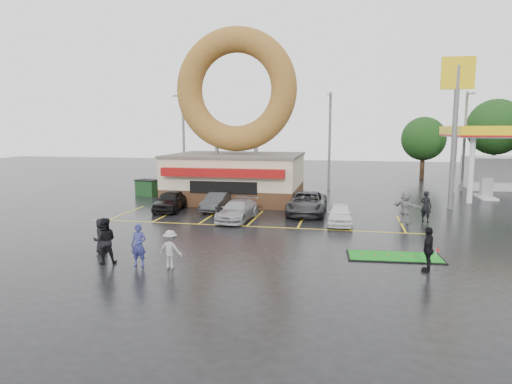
% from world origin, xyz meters
% --- Properties ---
extents(ground, '(120.00, 120.00, 0.00)m').
position_xyz_m(ground, '(0.00, 0.00, 0.00)').
color(ground, black).
rests_on(ground, ground).
extents(donut_shop, '(10.20, 8.70, 13.50)m').
position_xyz_m(donut_shop, '(-3.00, 12.97, 4.46)').
color(donut_shop, '#472B19').
rests_on(donut_shop, ground).
extents(shell_sign, '(2.20, 0.36, 10.60)m').
position_xyz_m(shell_sign, '(13.00, 12.00, 7.38)').
color(shell_sign, slate).
rests_on(shell_sign, ground).
extents(streetlight_left, '(0.40, 2.21, 9.00)m').
position_xyz_m(streetlight_left, '(-10.00, 19.92, 4.78)').
color(streetlight_left, slate).
rests_on(streetlight_left, ground).
extents(streetlight_mid, '(0.40, 2.21, 9.00)m').
position_xyz_m(streetlight_mid, '(4.00, 20.92, 4.78)').
color(streetlight_mid, slate).
rests_on(streetlight_mid, ground).
extents(streetlight_right, '(0.40, 2.21, 9.00)m').
position_xyz_m(streetlight_right, '(16.00, 21.92, 4.78)').
color(streetlight_right, slate).
rests_on(streetlight_right, ground).
extents(tree_far_c, '(6.30, 6.30, 9.00)m').
position_xyz_m(tree_far_c, '(22.00, 34.00, 5.84)').
color(tree_far_c, '#332114').
rests_on(tree_far_c, ground).
extents(tree_far_d, '(4.90, 4.90, 7.00)m').
position_xyz_m(tree_far_d, '(14.00, 32.00, 4.53)').
color(tree_far_d, '#332114').
rests_on(tree_far_d, ground).
extents(car_black, '(2.14, 4.35, 1.43)m').
position_xyz_m(car_black, '(-6.39, 7.32, 0.71)').
color(car_black, black).
rests_on(car_black, ground).
extents(car_dgrey, '(1.58, 3.93, 1.27)m').
position_xyz_m(car_dgrey, '(-3.13, 8.00, 0.64)').
color(car_dgrey, '#2A2A2C').
rests_on(car_dgrey, ground).
extents(car_silver, '(2.20, 4.53, 1.27)m').
position_xyz_m(car_silver, '(-0.95, 5.02, 0.64)').
color(car_silver, '#9A9A9E').
rests_on(car_silver, ground).
extents(car_grey, '(2.48, 5.35, 1.49)m').
position_xyz_m(car_grey, '(3.12, 8.00, 0.74)').
color(car_grey, '#2E2E30').
rests_on(car_grey, ground).
extents(car_white, '(1.53, 3.70, 1.25)m').
position_xyz_m(car_white, '(5.37, 5.01, 0.63)').
color(car_white, white).
rests_on(car_white, ground).
extents(person_blue, '(0.67, 0.45, 1.79)m').
position_xyz_m(person_blue, '(-2.73, -5.11, 0.90)').
color(person_blue, navy).
rests_on(person_blue, ground).
extents(person_blackjkt, '(1.18, 1.07, 1.98)m').
position_xyz_m(person_blackjkt, '(-4.31, -5.04, 0.99)').
color(person_blackjkt, black).
rests_on(person_blackjkt, ground).
extents(person_hoodie, '(1.10, 0.72, 1.60)m').
position_xyz_m(person_hoodie, '(-1.31, -5.15, 0.80)').
color(person_hoodie, gray).
rests_on(person_hoodie, ground).
extents(person_bystander, '(0.67, 0.89, 1.64)m').
position_xyz_m(person_bystander, '(-5.31, -3.62, 0.82)').
color(person_bystander, black).
rests_on(person_bystander, ground).
extents(person_cameraman, '(0.71, 1.15, 1.83)m').
position_xyz_m(person_cameraman, '(9.01, -3.48, 0.92)').
color(person_cameraman, black).
rests_on(person_cameraman, ground).
extents(person_walker_near, '(1.81, 1.53, 1.95)m').
position_xyz_m(person_walker_near, '(9.25, 6.17, 0.98)').
color(person_walker_near, gray).
rests_on(person_walker_near, ground).
extents(person_walker_far, '(0.84, 0.79, 1.93)m').
position_xyz_m(person_walker_far, '(10.53, 6.86, 0.96)').
color(person_walker_far, black).
rests_on(person_walker_far, ground).
extents(dumpster, '(2.04, 1.60, 1.30)m').
position_xyz_m(dumpster, '(-11.00, 13.73, 0.65)').
color(dumpster, '#183E1C').
rests_on(dumpster, ground).
extents(putting_green, '(4.27, 2.07, 0.52)m').
position_xyz_m(putting_green, '(7.91, -1.65, 0.03)').
color(putting_green, black).
rests_on(putting_green, ground).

